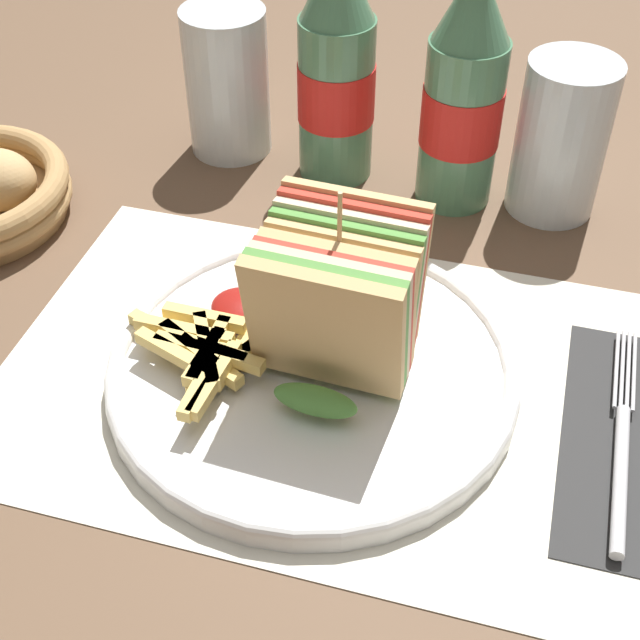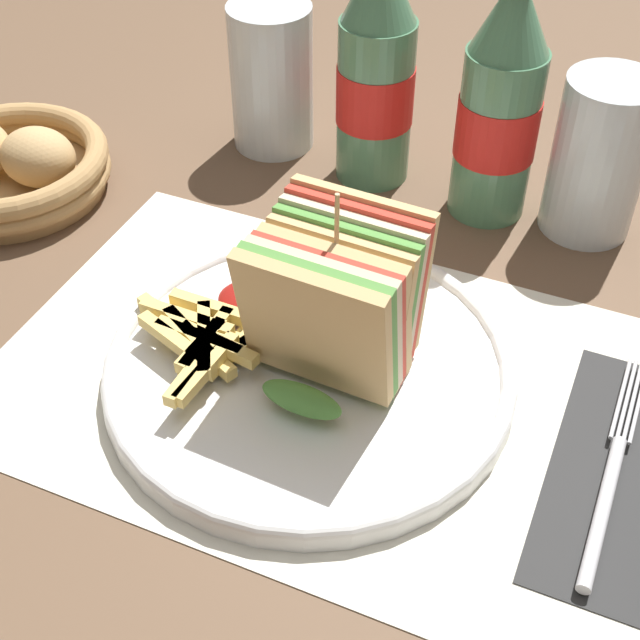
# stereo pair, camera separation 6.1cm
# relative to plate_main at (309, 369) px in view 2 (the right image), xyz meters

# --- Properties ---
(ground_plane) EXTENTS (4.00, 4.00, 0.00)m
(ground_plane) POSITION_rel_plate_main_xyz_m (0.01, 0.00, -0.01)
(ground_plane) COLOR brown
(placemat) EXTENTS (0.47, 0.31, 0.00)m
(placemat) POSITION_rel_plate_main_xyz_m (0.02, -0.00, -0.01)
(placemat) COLOR silver
(placemat) RESTS_ON ground_plane
(plate_main) EXTENTS (0.29, 0.29, 0.02)m
(plate_main) POSITION_rel_plate_main_xyz_m (0.00, 0.00, 0.00)
(plate_main) COLOR white
(plate_main) RESTS_ON ground_plane
(club_sandwich) EXTENTS (0.11, 0.12, 0.14)m
(club_sandwich) POSITION_rel_plate_main_xyz_m (0.02, 0.01, 0.06)
(club_sandwich) COLOR tan
(club_sandwich) RESTS_ON plate_main
(fries_pile) EXTENTS (0.11, 0.10, 0.02)m
(fries_pile) POSITION_rel_plate_main_xyz_m (-0.07, -0.02, 0.02)
(fries_pile) COLOR #E5C166
(fries_pile) RESTS_ON plate_main
(ketchup_blob) EXTENTS (0.05, 0.04, 0.02)m
(ketchup_blob) POSITION_rel_plate_main_xyz_m (-0.06, 0.03, 0.02)
(ketchup_blob) COLOR maroon
(ketchup_blob) RESTS_ON plate_main
(fork) EXTENTS (0.02, 0.20, 0.01)m
(fork) POSITION_rel_plate_main_xyz_m (0.21, -0.02, -0.00)
(fork) COLOR silver
(fork) RESTS_ON napkin
(coke_bottle_near) EXTENTS (0.07, 0.07, 0.23)m
(coke_bottle_near) POSITION_rel_plate_main_xyz_m (-0.05, 0.26, 0.09)
(coke_bottle_near) COLOR #4C7F5B
(coke_bottle_near) RESTS_ON ground_plane
(coke_bottle_far) EXTENTS (0.07, 0.07, 0.23)m
(coke_bottle_far) POSITION_rel_plate_main_xyz_m (0.06, 0.25, 0.09)
(coke_bottle_far) COLOR #4C7F5B
(coke_bottle_far) RESTS_ON ground_plane
(glass_near) EXTENTS (0.08, 0.08, 0.13)m
(glass_near) POSITION_rel_plate_main_xyz_m (0.14, 0.26, 0.05)
(glass_near) COLOR silver
(glass_near) RESTS_ON ground_plane
(glass_far) EXTENTS (0.08, 0.08, 0.13)m
(glass_far) POSITION_rel_plate_main_xyz_m (-0.16, 0.28, 0.06)
(glass_far) COLOR silver
(glass_far) RESTS_ON ground_plane
(bread_basket) EXTENTS (0.18, 0.18, 0.06)m
(bread_basket) POSITION_rel_plate_main_xyz_m (-0.34, 0.11, 0.01)
(bread_basket) COLOR #AD8451
(bread_basket) RESTS_ON ground_plane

